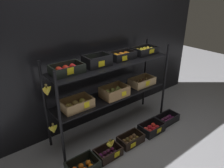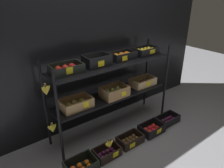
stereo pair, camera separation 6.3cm
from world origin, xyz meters
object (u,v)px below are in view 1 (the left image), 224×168
at_px(crate_ground_plum, 108,153).
at_px(crate_ground_apple_red, 151,129).
at_px(crate_ground_rightmost_plum, 167,119).
at_px(display_rack, 111,78).
at_px(crate_ground_tangerine, 83,168).
at_px(banana_bunch_loose, 110,144).
at_px(crate_ground_kiwi, 131,140).

relative_size(crate_ground_plum, crate_ground_apple_red, 0.93).
bearing_deg(crate_ground_rightmost_plum, display_rack, 152.58).
distance_m(crate_ground_tangerine, crate_ground_rightmost_plum, 1.48).
relative_size(crate_ground_rightmost_plum, banana_bunch_loose, 2.51).
bearing_deg(crate_ground_apple_red, crate_ground_plum, -179.59).
bearing_deg(banana_bunch_loose, crate_ground_plum, 175.60).
height_order(display_rack, crate_ground_kiwi, display_rack).
height_order(crate_ground_tangerine, crate_ground_kiwi, crate_ground_tangerine).
xyz_separation_m(crate_ground_tangerine, crate_ground_plum, (0.35, 0.01, -0.01)).
height_order(crate_ground_apple_red, banana_bunch_loose, banana_bunch_loose).
relative_size(crate_ground_apple_red, banana_bunch_loose, 2.34).
distance_m(crate_ground_rightmost_plum, banana_bunch_loose, 1.11).
bearing_deg(crate_ground_kiwi, display_rack, 89.98).
distance_m(crate_ground_tangerine, crate_ground_kiwi, 0.73).
relative_size(crate_ground_plum, crate_ground_kiwi, 0.94).
height_order(crate_ground_tangerine, crate_ground_rightmost_plum, crate_ground_tangerine).
distance_m(crate_ground_kiwi, crate_ground_rightmost_plum, 0.76).
xyz_separation_m(crate_ground_tangerine, banana_bunch_loose, (0.38, 0.01, 0.12)).
distance_m(display_rack, crate_ground_kiwi, 0.84).
bearing_deg(display_rack, crate_ground_tangerine, -149.69).
distance_m(crate_ground_plum, crate_ground_rightmost_plum, 1.13).
relative_size(crate_ground_tangerine, crate_ground_apple_red, 1.02).
bearing_deg(crate_ground_rightmost_plum, banana_bunch_loose, -178.61).
bearing_deg(crate_ground_kiwi, crate_ground_tangerine, -178.56).
bearing_deg(display_rack, banana_bunch_loose, -129.58).
height_order(crate_ground_plum, crate_ground_kiwi, crate_ground_kiwi).
relative_size(display_rack, crate_ground_kiwi, 5.46).
bearing_deg(banana_bunch_loose, display_rack, 50.42).
bearing_deg(banana_bunch_loose, crate_ground_rightmost_plum, 1.39).
height_order(crate_ground_rightmost_plum, banana_bunch_loose, banana_bunch_loose).
distance_m(display_rack, crate_ground_plum, 0.93).
xyz_separation_m(crate_ground_kiwi, crate_ground_rightmost_plum, (0.76, 0.02, -0.00)).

